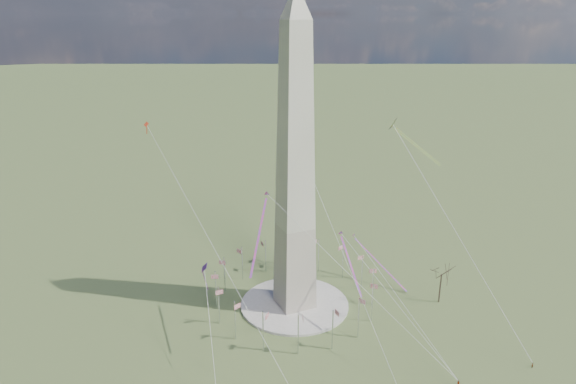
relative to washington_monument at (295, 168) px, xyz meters
name	(u,v)px	position (x,y,z in m)	size (l,w,h in m)	color
ground	(295,305)	(0.00, 0.00, -47.95)	(2000.00, 2000.00, 0.00)	#456130
plaza	(295,304)	(0.00, 0.00, -47.55)	(36.00, 36.00, 0.80)	beige
washington_monument	(295,168)	(0.00, 0.00, 0.00)	(15.56, 15.56, 100.00)	beige
flagpole_ring	(295,286)	(0.00, 0.00, -40.68)	(54.40, 54.40, 13.00)	silver
tree_near	(442,272)	(45.43, -18.02, -36.64)	(9.06, 9.06, 15.86)	#422E28
person_east	(532,365)	(46.49, -55.76, -47.15)	(0.59, 0.39, 1.61)	gray
person_centre	(458,383)	(22.70, -53.28, -47.08)	(1.02, 0.42, 1.74)	gray
kite_delta_black	(396,127)	(41.08, 6.96, 7.77)	(16.03, 16.99, 15.68)	black
kite_diamond_purple	(205,270)	(-30.32, -1.88, -27.48)	(2.28, 3.26, 9.60)	#431970
kite_streamer_left	(348,255)	(12.68, -11.79, -26.73)	(4.42, 19.37, 13.36)	#FF2F28
kite_streamer_mid	(262,221)	(-14.98, -9.76, -11.20)	(14.14, 20.87, 16.44)	#FF2F28
kite_streamer_right	(371,254)	(32.72, 4.95, -37.82)	(11.43, 21.60, 16.04)	#FF2F28
kite_small_red	(146,126)	(-37.77, 35.21, 9.57)	(1.56, 1.38, 4.18)	red
kite_small_white	(281,103)	(13.59, 42.32, 12.65)	(1.15, 1.64, 4.10)	silver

